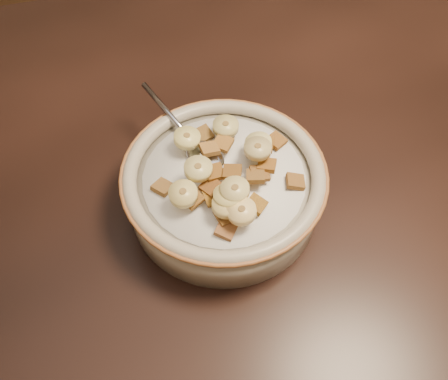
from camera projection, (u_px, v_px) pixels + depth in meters
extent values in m
cube|color=#422816|center=(275.00, 348.00, 1.31)|extent=(4.00, 4.50, 0.10)
cube|color=black|center=(322.00, 162.00, 0.68)|extent=(1.41, 0.92, 0.04)
cube|color=black|center=(166.00, 102.00, 1.18)|extent=(0.42, 0.42, 0.84)
cylinder|color=#ADA190|center=(224.00, 191.00, 0.59)|extent=(0.23, 0.23, 0.05)
cylinder|color=white|center=(224.00, 178.00, 0.57)|extent=(0.19, 0.19, 0.00)
ellipsoid|color=#959BB0|center=(205.00, 156.00, 0.58)|extent=(0.06, 0.07, 0.01)
cube|color=brown|center=(255.00, 176.00, 0.55)|extent=(0.03, 0.03, 0.01)
cube|color=brown|center=(265.00, 144.00, 0.58)|extent=(0.03, 0.03, 0.01)
cube|color=brown|center=(232.00, 172.00, 0.54)|extent=(0.03, 0.03, 0.01)
cube|color=brown|center=(226.00, 215.00, 0.53)|extent=(0.03, 0.03, 0.01)
cube|color=brown|center=(211.00, 187.00, 0.54)|extent=(0.03, 0.03, 0.01)
cube|color=brown|center=(215.00, 172.00, 0.55)|extent=(0.02, 0.02, 0.01)
cube|color=olive|center=(210.00, 149.00, 0.57)|extent=(0.02, 0.02, 0.01)
cube|color=brown|center=(163.00, 187.00, 0.56)|extent=(0.03, 0.03, 0.01)
cube|color=olive|center=(263.00, 149.00, 0.58)|extent=(0.03, 0.03, 0.01)
cube|color=#9A642B|center=(227.00, 209.00, 0.53)|extent=(0.02, 0.02, 0.01)
cube|color=brown|center=(226.00, 130.00, 0.60)|extent=(0.02, 0.02, 0.01)
cube|color=brown|center=(276.00, 141.00, 0.59)|extent=(0.03, 0.03, 0.01)
cube|color=brown|center=(226.00, 230.00, 0.52)|extent=(0.03, 0.03, 0.01)
cube|color=#9B6619|center=(213.00, 196.00, 0.54)|extent=(0.02, 0.02, 0.01)
cube|color=brown|center=(203.00, 134.00, 0.60)|extent=(0.03, 0.03, 0.01)
cube|color=brown|center=(295.00, 181.00, 0.56)|extent=(0.03, 0.02, 0.01)
cube|color=#94592A|center=(260.00, 173.00, 0.56)|extent=(0.02, 0.02, 0.01)
cube|color=#97671D|center=(256.00, 204.00, 0.54)|extent=(0.03, 0.03, 0.01)
cube|color=olive|center=(193.00, 198.00, 0.54)|extent=(0.03, 0.03, 0.01)
cube|color=brown|center=(223.00, 143.00, 0.58)|extent=(0.03, 0.03, 0.01)
cube|color=brown|center=(267.00, 165.00, 0.56)|extent=(0.03, 0.03, 0.01)
cube|color=brown|center=(257.00, 147.00, 0.58)|extent=(0.03, 0.03, 0.01)
cylinder|color=#D7C769|center=(228.00, 196.00, 0.52)|extent=(0.04, 0.04, 0.01)
cylinder|color=#E0CF6C|center=(187.00, 138.00, 0.57)|extent=(0.04, 0.04, 0.01)
cylinder|color=#F3DC7A|center=(183.00, 194.00, 0.52)|extent=(0.04, 0.04, 0.01)
cylinder|color=#FDEE98|center=(258.00, 144.00, 0.57)|extent=(0.03, 0.03, 0.01)
cylinder|color=#D1C787|center=(235.00, 190.00, 0.52)|extent=(0.04, 0.04, 0.01)
cylinder|color=#FFD67D|center=(242.00, 211.00, 0.51)|extent=(0.04, 0.04, 0.01)
cylinder|color=#F2D17F|center=(226.00, 205.00, 0.52)|extent=(0.04, 0.04, 0.01)
cylinder|color=#E7D984|center=(198.00, 169.00, 0.54)|extent=(0.04, 0.04, 0.01)
cylinder|color=#C9B87C|center=(258.00, 149.00, 0.55)|extent=(0.04, 0.04, 0.01)
cylinder|color=beige|center=(226.00, 126.00, 0.59)|extent=(0.03, 0.03, 0.01)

